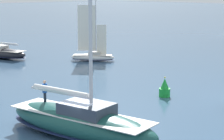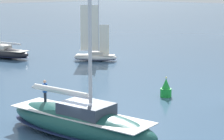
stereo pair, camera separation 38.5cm
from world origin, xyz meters
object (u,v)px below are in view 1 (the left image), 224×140
Objects in this scene: sailboat_main at (80,121)px; sailboat_moored_far_slip at (1,52)px; channel_buoy at (165,89)px; sailboat_moored_mid_channel at (93,56)px.

sailboat_main is 1.38× the size of sailboat_moored_far_slip.
sailboat_main reaches higher than channel_buoy.
sailboat_moored_far_slip is (-10.71, -7.46, 0.10)m from sailboat_moored_mid_channel.
sailboat_moored_mid_channel is at bearing 135.81° from sailboat_main.
sailboat_moored_far_slip is (-32.13, 13.36, -0.31)m from sailboat_main.
sailboat_moored_far_slip is at bearing -145.15° from sailboat_moored_mid_channel.
sailboat_moored_far_slip is 29.38m from channel_buoy.
sailboat_moored_mid_channel is at bearing 155.99° from channel_buoy.
sailboat_moored_mid_channel is 0.68× the size of sailboat_moored_far_slip.
sailboat_moored_mid_channel is 20.42m from channel_buoy.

